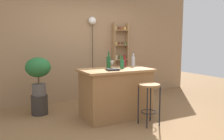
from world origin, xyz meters
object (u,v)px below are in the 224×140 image
at_px(bottle_sauce_amber, 133,61).
at_px(wine_glass_left, 112,63).
at_px(bottle_spirits_clear, 122,64).
at_px(bottle_wine_red, 109,62).
at_px(potted_plant, 38,71).
at_px(bar_stool, 149,94).
at_px(spice_shelf, 120,60).
at_px(plant_stool, 40,105).
at_px(wine_glass_center, 133,60).
at_px(pendant_globe_light, 92,22).
at_px(cookbook, 113,70).
at_px(bottle_soda_blue, 125,62).

bearing_deg(bottle_sauce_amber, wine_glass_left, -159.00).
distance_m(bottle_spirits_clear, wine_glass_left, 0.25).
xyz_separation_m(bottle_wine_red, bottle_sauce_amber, (0.55, -0.03, -0.01)).
bearing_deg(potted_plant, bar_stool, -42.43).
bearing_deg(bottle_sauce_amber, potted_plant, 160.01).
bearing_deg(bar_stool, spice_shelf, 73.68).
relative_size(plant_stool, potted_plant, 0.51).
bearing_deg(wine_glass_center, potted_plant, 164.42).
bearing_deg(spice_shelf, bottle_wine_red, -127.37).
distance_m(potted_plant, pendant_globe_light, 1.92).
xyz_separation_m(spice_shelf, cookbook, (-1.11, -1.70, -0.00)).
distance_m(bottle_sauce_amber, wine_glass_center, 0.15).
xyz_separation_m(bottle_spirits_clear, bottle_soda_blue, (0.17, 0.19, 0.01)).
bearing_deg(spice_shelf, plant_stool, -162.94).
bearing_deg(wine_glass_left, pendant_globe_light, 80.50).
xyz_separation_m(cookbook, pendant_globe_light, (0.32, 1.73, 0.96)).
bearing_deg(cookbook, wine_glass_left, 73.79).
distance_m(bottle_wine_red, pendant_globe_light, 1.60).
height_order(bottle_wine_red, wine_glass_center, bottle_wine_red).
relative_size(bottle_wine_red, wine_glass_left, 1.96).
relative_size(bottle_sauce_amber, wine_glass_center, 1.82).
relative_size(wine_glass_left, wine_glass_center, 1.00).
bearing_deg(bottle_sauce_amber, bottle_wine_red, 176.53).
bearing_deg(wine_glass_center, bar_stool, -105.11).
distance_m(bottle_spirits_clear, cookbook, 0.37).
bearing_deg(potted_plant, bottle_sauce_amber, -19.99).
bearing_deg(bar_stool, plant_stool, 137.57).
height_order(bottle_sauce_amber, pendant_globe_light, pendant_globe_light).
relative_size(bottle_spirits_clear, bottle_soda_blue, 0.95).
distance_m(spice_shelf, wine_glass_left, 1.88).
bearing_deg(bar_stool, pendant_globe_light, 94.02).
relative_size(spice_shelf, cookbook, 9.21).
relative_size(spice_shelf, wine_glass_left, 11.80).
xyz_separation_m(bottle_spirits_clear, bottle_wine_red, (-0.19, 0.21, 0.03)).
relative_size(bottle_wine_red, bottle_sauce_amber, 1.08).
bearing_deg(cookbook, spice_shelf, 64.00).
relative_size(wine_glass_left, pendant_globe_light, 0.08).
height_order(plant_stool, bottle_soda_blue, bottle_soda_blue).
bearing_deg(plant_stool, bottle_sauce_amber, -19.99).
distance_m(bottle_spirits_clear, bottle_sauce_amber, 0.40).
xyz_separation_m(spice_shelf, wine_glass_center, (-0.37, -1.20, 0.10)).
xyz_separation_m(bar_stool, plant_stool, (-1.60, 1.46, -0.35)).
relative_size(bottle_wine_red, cookbook, 1.53).
height_order(potted_plant, bottle_spirits_clear, bottle_spirits_clear).
bearing_deg(wine_glass_left, bottle_wine_red, 77.93).
relative_size(bar_stool, bottle_wine_red, 2.24).
bearing_deg(wine_glass_center, bottle_soda_blue, -156.70).
xyz_separation_m(bottle_soda_blue, pendant_globe_light, (-0.15, 1.35, 0.88)).
height_order(spice_shelf, cookbook, spice_shelf).
distance_m(plant_stool, bottle_sauce_amber, 2.08).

